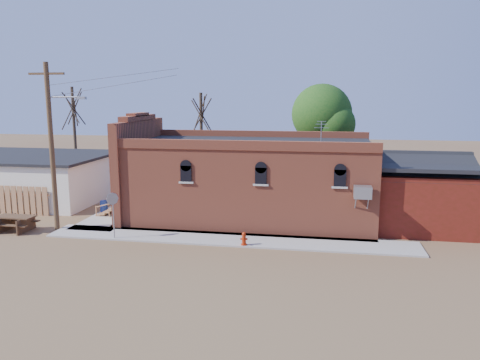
% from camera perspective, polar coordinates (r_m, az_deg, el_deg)
% --- Properties ---
extents(ground, '(120.00, 120.00, 0.00)m').
position_cam_1_polar(ground, '(23.58, -5.44, -7.76)').
color(ground, brown).
rests_on(ground, ground).
extents(sidewalk_south, '(19.00, 2.20, 0.08)m').
position_cam_1_polar(sidewalk_south, '(24.07, -1.40, -7.24)').
color(sidewalk_south, '#9E9991').
rests_on(sidewalk_south, ground).
extents(sidewalk_west, '(2.60, 10.00, 0.08)m').
position_cam_1_polar(sidewalk_west, '(31.09, -13.79, -3.51)').
color(sidewalk_west, '#9E9991').
rests_on(sidewalk_west, ground).
extents(brick_bar, '(16.40, 7.97, 6.30)m').
position_cam_1_polar(brick_bar, '(27.90, 0.70, 0.06)').
color(brick_bar, '#B95538').
rests_on(brick_bar, ground).
extents(red_shed, '(5.40, 6.40, 4.30)m').
position_cam_1_polar(red_shed, '(28.12, 20.95, -0.68)').
color(red_shed, '#511B0D').
rests_on(red_shed, ground).
extents(wood_fence, '(5.20, 0.10, 1.80)m').
position_cam_1_polar(wood_fence, '(32.25, -26.10, -2.21)').
color(wood_fence, '#AD804E').
rests_on(wood_fence, ground).
extents(utility_pole, '(3.12, 0.26, 9.00)m').
position_cam_1_polar(utility_pole, '(26.96, -21.91, 4.19)').
color(utility_pole, '#45331B').
rests_on(utility_pole, ground).
extents(tree_bare_near, '(2.80, 2.80, 7.65)m').
position_cam_1_polar(tree_bare_near, '(35.79, -4.78, 8.11)').
color(tree_bare_near, '#423126').
rests_on(tree_bare_near, ground).
extents(tree_bare_far, '(2.80, 2.80, 8.16)m').
position_cam_1_polar(tree_bare_far, '(40.86, -19.69, 8.37)').
color(tree_bare_far, '#423126').
rests_on(tree_bare_far, ground).
extents(tree_leafy, '(4.40, 4.40, 8.15)m').
position_cam_1_polar(tree_leafy, '(35.15, 9.93, 7.91)').
color(tree_leafy, '#423126').
rests_on(tree_leafy, ground).
extents(fire_hydrant, '(0.36, 0.33, 0.65)m').
position_cam_1_polar(fire_hydrant, '(22.96, 0.48, -7.16)').
color(fire_hydrant, '#A02309').
rests_on(fire_hydrant, sidewalk_south).
extents(stop_sign, '(0.46, 0.54, 2.38)m').
position_cam_1_polar(stop_sign, '(24.53, -15.24, -2.74)').
color(stop_sign, gray).
rests_on(stop_sign, sidewalk_south).
extents(trash_barrel, '(0.53, 0.53, 0.71)m').
position_cam_1_polar(trash_barrel, '(30.57, -16.26, -3.10)').
color(trash_barrel, navy).
rests_on(trash_barrel, sidewalk_west).
extents(picnic_table, '(2.07, 1.62, 0.85)m').
position_cam_1_polar(picnic_table, '(28.22, -25.65, -4.55)').
color(picnic_table, '#4F341F').
rests_on(picnic_table, ground).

